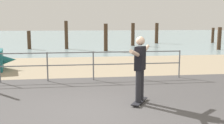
# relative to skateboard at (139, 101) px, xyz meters

# --- Properties ---
(beach_strip) EXTENTS (24.00, 6.00, 0.04)m
(beach_strip) POSITION_rel_skateboard_xyz_m (-1.06, 6.36, -0.07)
(beach_strip) COLOR tan
(beach_strip) RESTS_ON ground
(sea_surface) EXTENTS (72.00, 50.00, 0.04)m
(sea_surface) POSITION_rel_skateboard_xyz_m (-1.06, 34.36, -0.07)
(sea_surface) COLOR #849EA3
(sea_surface) RESTS_ON ground
(railing_fence) EXTENTS (11.32, 0.05, 1.05)m
(railing_fence) POSITION_rel_skateboard_xyz_m (-3.41, 2.96, 0.63)
(railing_fence) COLOR slate
(railing_fence) RESTS_ON ground
(skateboard) EXTENTS (0.58, 0.79, 0.08)m
(skateboard) POSITION_rel_skateboard_xyz_m (0.00, 0.00, 0.00)
(skateboard) COLOR black
(skateboard) RESTS_ON ground
(skateboarder) EXTENTS (0.82, 1.29, 1.65)m
(skateboarder) POSITION_rel_skateboard_xyz_m (-0.00, -0.00, 0.95)
(skateboarder) COLOR #26262B
(skateboarder) RESTS_ON skateboard
(groyne_post_0) EXTENTS (0.28, 0.28, 1.42)m
(groyne_post_0) POSITION_rel_skateboard_xyz_m (-5.18, 14.68, 0.64)
(groyne_post_0) COLOR #422D1E
(groyne_post_0) RESTS_ON ground
(groyne_post_1) EXTENTS (0.27, 0.27, 2.18)m
(groyne_post_1) POSITION_rel_skateboard_xyz_m (-2.34, 14.36, 1.02)
(groyne_post_1) COLOR #422D1E
(groyne_post_1) RESTS_ON ground
(groyne_post_2) EXTENTS (0.28, 0.28, 1.97)m
(groyne_post_2) POSITION_rel_skateboard_xyz_m (0.51, 12.49, 0.92)
(groyne_post_2) COLOR #422D1E
(groyne_post_2) RESTS_ON ground
(groyne_post_3) EXTENTS (0.32, 0.32, 2.00)m
(groyne_post_3) POSITION_rel_skateboard_xyz_m (3.35, 16.55, 0.93)
(groyne_post_3) COLOR #422D1E
(groyne_post_3) RESTS_ON ground
(groyne_post_4) EXTENTS (0.34, 0.34, 1.99)m
(groyne_post_4) POSITION_rel_skateboard_xyz_m (6.19, 18.81, 0.93)
(groyne_post_4) COLOR #422D1E
(groyne_post_4) RESTS_ON ground
(groyne_post_5) EXTENTS (0.29, 0.29, 1.70)m
(groyne_post_5) POSITION_rel_skateboard_xyz_m (9.04, 12.27, 0.78)
(groyne_post_5) COLOR #422D1E
(groyne_post_5) RESTS_ON ground
(groyne_post_6) EXTENTS (0.28, 0.28, 1.52)m
(groyne_post_6) POSITION_rel_skateboard_xyz_m (11.88, 18.54, 0.69)
(groyne_post_6) COLOR #422D1E
(groyne_post_6) RESTS_ON ground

